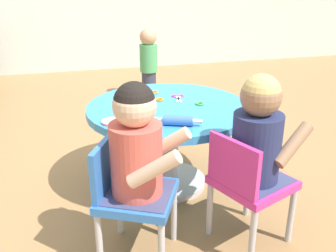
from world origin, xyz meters
name	(u,v)px	position (x,y,z in m)	size (l,w,h in m)	color
ground_plane	(168,183)	(0.00, 0.00, 0.00)	(10.00, 10.00, 0.00)	#9E7247
craft_table	(168,125)	(0.00, 0.00, 0.37)	(0.89, 0.89, 0.49)	silver
child_chair_left	(130,194)	(-0.31, -0.54, 0.31)	(0.40, 0.40, 0.54)	#B7B7BC
seated_child_left	(137,145)	(-0.27, -0.56, 0.53)	(0.43, 0.39, 0.51)	#3F4772
child_chair_right	(248,183)	(0.21, -0.59, 0.31)	(0.39, 0.39, 0.54)	#B7B7BC
seated_child_right	(258,133)	(0.24, -0.57, 0.53)	(0.42, 0.38, 0.51)	#3F4772
toddler_standing	(149,61)	(0.24, 1.66, 0.36)	(0.17, 0.17, 0.67)	#33384C
rolling_pin	(178,120)	(-0.03, -0.29, 0.51)	(0.22, 0.11, 0.05)	#3F72CC
craft_scissors	(178,97)	(0.09, 0.12, 0.49)	(0.08, 0.14, 0.01)	silver
playdough_blob_0	(112,122)	(-0.33, -0.18, 0.49)	(0.11, 0.11, 0.01)	pink
playdough_blob_1	(127,92)	(-0.18, 0.27, 0.50)	(0.13, 0.13, 0.02)	#8CCCF2
cookie_cutter_0	(159,99)	(-0.02, 0.10, 0.49)	(0.05, 0.05, 0.01)	orange
cookie_cutter_1	(126,109)	(-0.23, -0.01, 0.49)	(0.05, 0.05, 0.01)	red
cookie_cutter_2	(154,92)	(-0.02, 0.24, 0.49)	(0.05, 0.05, 0.01)	orange
cookie_cutter_3	(200,104)	(0.17, -0.03, 0.49)	(0.05, 0.05, 0.01)	#4CB259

